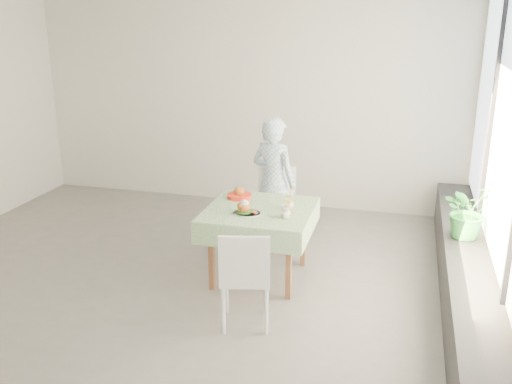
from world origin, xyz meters
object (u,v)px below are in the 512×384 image
(juice_cup_orange, at_px, (289,203))
(main_dish, at_px, (246,209))
(diner, at_px, (274,183))
(potted_plant, at_px, (468,210))
(chair_near, at_px, (245,295))
(cafe_table, at_px, (259,235))
(chair_far, at_px, (276,225))

(juice_cup_orange, bearing_deg, main_dish, -144.74)
(diner, height_order, juice_cup_orange, diner)
(potted_plant, bearing_deg, main_dish, -164.53)
(main_dish, relative_size, potted_plant, 0.50)
(chair_near, bearing_deg, diner, 95.93)
(diner, relative_size, main_dish, 5.51)
(cafe_table, height_order, potted_plant, potted_plant)
(chair_far, bearing_deg, cafe_table, -89.42)
(chair_near, distance_m, diner, 1.86)
(cafe_table, bearing_deg, chair_far, 90.58)
(chair_near, height_order, main_dish, chair_near)
(cafe_table, distance_m, diner, 0.91)
(diner, relative_size, juice_cup_orange, 6.32)
(chair_near, relative_size, diner, 0.59)
(main_dish, bearing_deg, juice_cup_orange, 35.26)
(chair_far, distance_m, chair_near, 1.70)
(main_dish, height_order, juice_cup_orange, juice_cup_orange)
(chair_near, xyz_separation_m, diner, (-0.19, 1.78, 0.48))
(main_dish, bearing_deg, chair_near, -73.99)
(chair_far, distance_m, main_dish, 1.08)
(chair_far, xyz_separation_m, diner, (-0.06, 0.09, 0.47))
(chair_near, bearing_deg, cafe_table, 97.45)
(main_dish, bearing_deg, chair_far, 85.04)
(potted_plant, bearing_deg, chair_near, -144.85)
(chair_far, height_order, chair_near, chair_far)
(juice_cup_orange, xyz_separation_m, potted_plant, (1.69, 0.31, -0.02))
(chair_far, relative_size, main_dish, 3.36)
(chair_far, distance_m, diner, 0.48)
(chair_near, bearing_deg, potted_plant, 35.15)
(potted_plant, bearing_deg, diner, 166.90)
(cafe_table, distance_m, potted_plant, 2.04)
(cafe_table, xyz_separation_m, main_dish, (-0.09, -0.18, 0.33))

